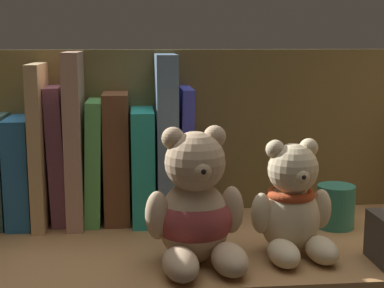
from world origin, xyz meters
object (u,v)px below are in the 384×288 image
(book_5, at_px, (77,137))
(book_9, at_px, (166,137))
(book_3, at_px, (42,143))
(teddy_bear_larger, at_px, (195,211))
(book_2, at_px, (23,169))
(book_1, at_px, (3,168))
(teddy_bear_smaller, at_px, (293,206))
(book_4, at_px, (59,154))
(pillar_candle, at_px, (336,206))
(book_6, at_px, (95,160))
(book_8, at_px, (143,163))
(book_7, at_px, (117,156))
(book_10, at_px, (183,152))

(book_5, bearing_deg, book_9, 0.00)
(book_3, bearing_deg, teddy_bear_larger, -43.44)
(book_3, relative_size, book_9, 0.95)
(book_2, xyz_separation_m, book_9, (0.20, 0.00, 0.04))
(book_1, xyz_separation_m, book_2, (0.03, 0.00, -0.00))
(book_1, distance_m, book_9, 0.24)
(teddy_bear_smaller, bearing_deg, teddy_bear_larger, -171.62)
(book_4, xyz_separation_m, book_5, (0.03, 0.00, 0.02))
(book_5, xyz_separation_m, teddy_bear_larger, (0.15, -0.19, -0.06))
(book_5, distance_m, pillar_candle, 0.38)
(book_6, relative_size, book_9, 0.73)
(book_5, bearing_deg, teddy_bear_larger, -51.36)
(book_9, height_order, teddy_bear_smaller, book_9)
(book_6, height_order, book_8, book_6)
(book_7, distance_m, book_8, 0.04)
(book_9, distance_m, teddy_bear_smaller, 0.23)
(book_5, bearing_deg, pillar_candle, -12.01)
(book_8, distance_m, teddy_bear_larger, 0.20)
(book_3, xyz_separation_m, book_4, (0.02, 0.00, -0.02))
(book_2, bearing_deg, teddy_bear_larger, -39.62)
(book_9, distance_m, book_10, 0.03)
(book_6, distance_m, teddy_bear_larger, 0.23)
(book_8, distance_m, book_10, 0.06)
(book_2, xyz_separation_m, book_10, (0.23, 0.00, 0.02))
(book_7, xyz_separation_m, teddy_bear_larger, (0.09, -0.19, -0.03))
(book_1, xyz_separation_m, book_9, (0.23, 0.00, 0.04))
(book_4, height_order, book_9, book_9)
(teddy_bear_larger, xyz_separation_m, teddy_bear_smaller, (0.12, 0.02, -0.00))
(book_1, relative_size, pillar_candle, 2.60)
(book_8, bearing_deg, book_6, 180.00)
(book_4, bearing_deg, teddy_bear_larger, -46.94)
(book_9, bearing_deg, book_5, 180.00)
(book_4, xyz_separation_m, book_10, (0.18, 0.00, -0.00))
(book_7, distance_m, teddy_bear_smaller, 0.27)
(book_2, bearing_deg, pillar_candle, -9.94)
(book_7, bearing_deg, book_6, 180.00)
(book_1, xyz_separation_m, book_8, (0.20, 0.00, 0.00))
(book_2, height_order, book_9, book_9)
(book_3, distance_m, teddy_bear_larger, 0.28)
(book_3, xyz_separation_m, book_10, (0.20, 0.00, -0.02))
(book_3, relative_size, book_7, 1.23)
(book_1, distance_m, book_4, 0.08)
(book_3, bearing_deg, book_10, 0.00)
(book_5, distance_m, book_10, 0.15)
(book_6, bearing_deg, book_1, 180.00)
(book_4, bearing_deg, book_8, 0.00)
(book_3, bearing_deg, book_1, 180.00)
(book_8, distance_m, teddy_bear_smaller, 0.25)
(book_6, bearing_deg, book_8, 0.00)
(book_9, bearing_deg, book_7, 180.00)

